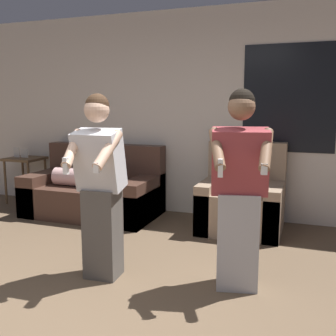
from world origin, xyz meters
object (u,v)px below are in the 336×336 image
(person_left, at_px, (100,187))
(person_right, at_px, (239,192))
(couch, at_px, (95,192))
(side_table, at_px, (25,165))
(armchair, at_px, (242,201))

(person_left, bearing_deg, person_right, 9.91)
(couch, bearing_deg, side_table, 170.71)
(armchair, bearing_deg, side_table, 176.87)
(armchair, distance_m, person_right, 1.64)
(person_right, bearing_deg, person_left, -170.09)
(couch, height_order, side_table, couch)
(side_table, bearing_deg, armchair, -3.13)
(couch, distance_m, side_table, 1.37)
(couch, xyz_separation_m, person_right, (2.21, -1.52, 0.49))
(person_left, relative_size, person_right, 0.98)
(armchair, bearing_deg, person_left, -117.46)
(side_table, bearing_deg, person_left, -38.90)
(armchair, relative_size, person_right, 0.64)
(armchair, distance_m, person_left, 2.03)
(person_left, height_order, person_right, person_right)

